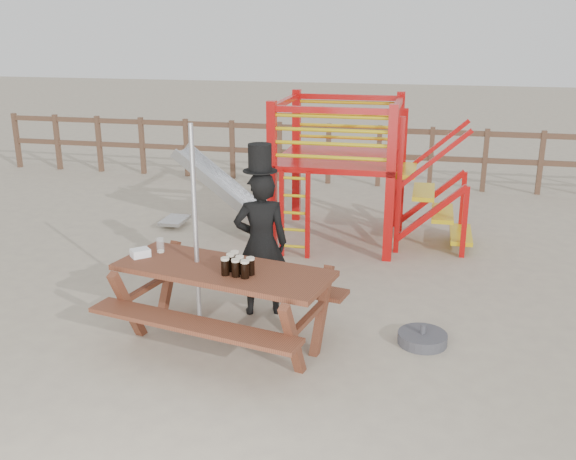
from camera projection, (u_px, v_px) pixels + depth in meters
The scene contains 10 objects.
ground at pixel (263, 349), 6.34m from camera, with size 60.00×60.00×0.00m, color tan.
back_fence at pixel (354, 148), 12.61m from camera, with size 15.09×0.09×1.20m.
playground_fort at pixel (333, 168), 9.31m from camera, with size 4.71×1.84×2.10m.
picnic_table at pixel (224, 297), 6.28m from camera, with size 2.37×1.86×0.82m.
man_with_hat at pixel (261, 240), 6.89m from camera, with size 0.68×0.56×1.89m.
metal_pole at pixel (196, 235), 6.27m from camera, with size 0.05×0.05×2.19m, color #B2B2B7.
parasol_base at pixel (422, 338), 6.43m from camera, with size 0.49×0.49×0.21m.
paper_bag at pixel (140, 253), 6.47m from camera, with size 0.18×0.14×0.08m, color white.
stout_pints at pixel (237, 265), 6.02m from camera, with size 0.31×0.31×0.17m.
empty_glasses at pixel (160, 246), 6.59m from camera, with size 0.08×0.08×0.15m.
Camera 1 is at (1.49, -5.48, 3.06)m, focal length 40.00 mm.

